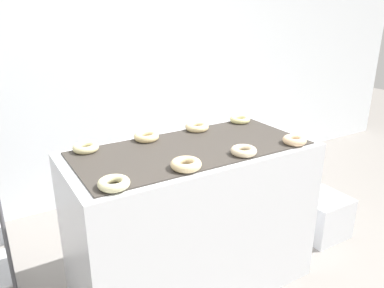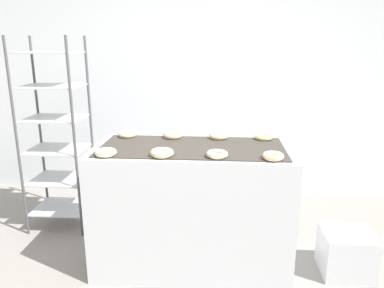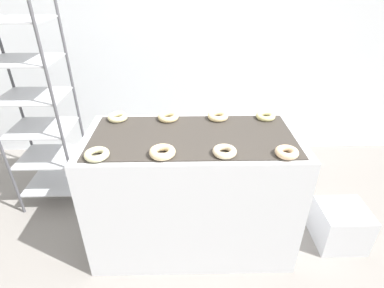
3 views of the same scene
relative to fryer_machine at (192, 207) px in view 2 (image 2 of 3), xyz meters
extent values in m
cube|color=silver|center=(0.00, 1.52, 0.91)|extent=(8.00, 0.05, 2.80)
cube|color=silver|center=(0.00, 0.00, 0.00)|extent=(1.50, 0.72, 0.98)
cube|color=#38332D|center=(0.00, 0.00, 0.49)|extent=(1.38, 0.63, 0.01)
cube|color=#262628|center=(0.41, -0.32, 0.19)|extent=(0.12, 0.07, 0.10)
cylinder|color=#4C4C51|center=(-1.57, 0.35, 0.41)|extent=(0.02, 0.02, 1.80)
cylinder|color=#4C4C51|center=(-1.05, 0.35, 0.41)|extent=(0.02, 0.02, 1.80)
cylinder|color=#4C4C51|center=(-1.57, 0.78, 0.41)|extent=(0.02, 0.02, 1.80)
cylinder|color=#4C4C51|center=(-1.05, 0.78, 0.41)|extent=(0.02, 0.02, 1.80)
cube|color=#B7BABF|center=(-1.31, 0.56, -0.31)|extent=(0.52, 0.43, 0.01)
cube|color=#B7BABF|center=(-1.31, 0.56, -0.02)|extent=(0.52, 0.43, 0.01)
cube|color=#B7BABF|center=(-1.31, 0.56, 0.28)|extent=(0.52, 0.43, 0.01)
cube|color=#B7BABF|center=(-1.31, 0.56, 0.57)|extent=(0.52, 0.43, 0.01)
cube|color=#B7BABF|center=(-1.31, 0.56, 0.87)|extent=(0.52, 0.43, 0.01)
cube|color=#B7BABF|center=(-1.31, 0.56, 1.16)|extent=(0.52, 0.43, 0.01)
cube|color=silver|center=(1.20, -0.05, -0.32)|extent=(0.37, 0.35, 0.34)
torus|color=beige|center=(-0.58, -0.27, 0.51)|extent=(0.15, 0.15, 0.04)
torus|color=beige|center=(-0.19, -0.25, 0.52)|extent=(0.16, 0.16, 0.05)
torus|color=beige|center=(0.19, -0.25, 0.51)|extent=(0.15, 0.15, 0.04)
torus|color=beige|center=(0.57, -0.27, 0.51)|extent=(0.14, 0.14, 0.04)
torus|color=beige|center=(-0.56, 0.26, 0.51)|extent=(0.15, 0.15, 0.04)
torus|color=beige|center=(-0.18, 0.26, 0.51)|extent=(0.16, 0.16, 0.04)
torus|color=beige|center=(0.20, 0.27, 0.51)|extent=(0.16, 0.16, 0.04)
torus|color=beige|center=(0.56, 0.26, 0.51)|extent=(0.14, 0.14, 0.04)
camera|label=1|loc=(-1.07, -1.78, 1.27)|focal=35.00mm
camera|label=2|loc=(0.20, -2.70, 1.26)|focal=35.00mm
camera|label=3|loc=(-0.04, -1.80, 1.46)|focal=28.00mm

